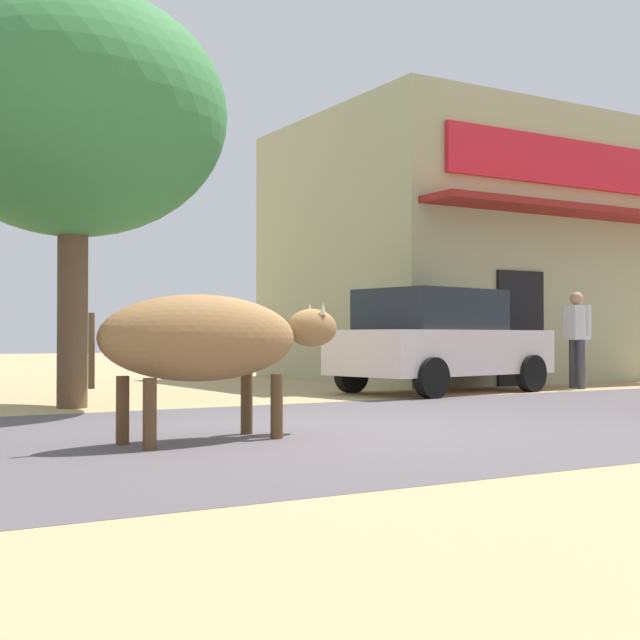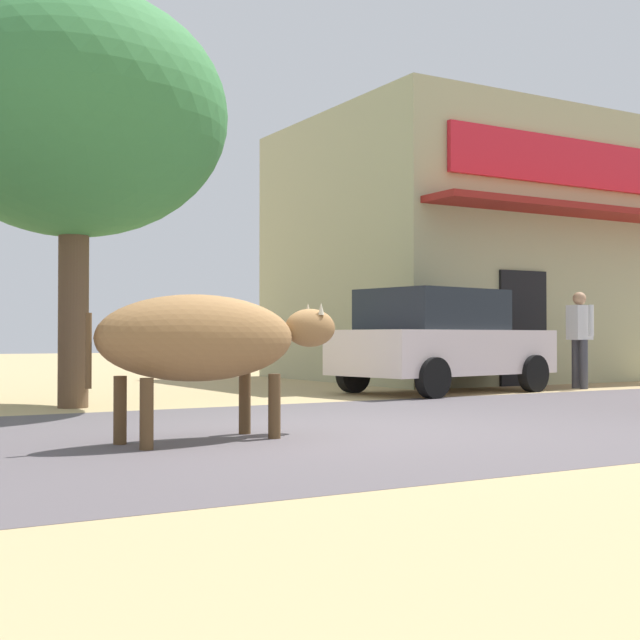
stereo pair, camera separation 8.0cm
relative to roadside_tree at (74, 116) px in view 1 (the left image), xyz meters
The scene contains 7 objects.
ground 5.55m from the roadside_tree, 69.58° to the right, with size 80.00×80.00×0.00m, color tan.
asphalt_road 5.55m from the roadside_tree, 69.58° to the right, with size 72.00×6.08×0.00m, color #564F52.
storefront_right_club 10.31m from the roadside_tree, 21.90° to the left, with size 7.12×6.80×5.39m.
roadside_tree is the anchor object (origin of this frame).
parked_hatchback_car 6.53m from the roadside_tree, ahead, with size 3.89×2.38×1.64m.
cow_near_brown 5.01m from the roadside_tree, 89.10° to the right, with size 2.52×0.95×1.26m.
pedestrian_by_shop 9.03m from the roadside_tree, ahead, with size 0.42×0.61×1.67m.
Camera 1 is at (-4.43, -7.31, 0.90)m, focal length 49.77 mm.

